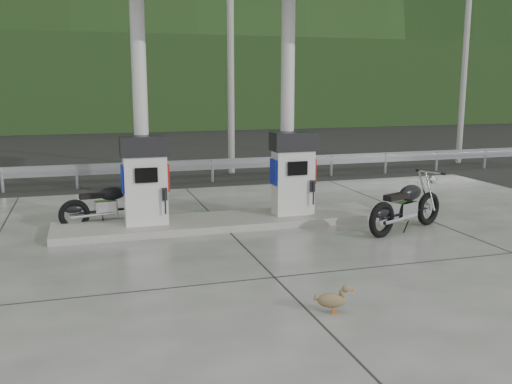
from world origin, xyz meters
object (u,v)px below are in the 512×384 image
object	(u,v)px
motorcycle_left	(108,205)
motorcycle_right	(406,206)
gas_pump_right	(293,173)
duck	(331,301)
gas_pump_left	(145,180)

from	to	relation	value
motorcycle_left	motorcycle_right	world-z (taller)	motorcycle_right
gas_pump_right	motorcycle_right	distance (m)	2.51
motorcycle_left	duck	xyz separation A→B (m)	(2.60, -5.71, -0.28)
gas_pump_right	duck	world-z (taller)	gas_pump_right
motorcycle_left	duck	distance (m)	6.28
motorcycle_left	motorcycle_right	xyz separation A→B (m)	(5.84, -2.21, 0.06)
gas_pump_left	motorcycle_left	size ratio (longest dim) A/B	0.95
gas_pump_left	motorcycle_right	xyz separation A→B (m)	(5.11, -1.54, -0.54)
motorcycle_right	gas_pump_right	bearing A→B (deg)	118.04
gas_pump_right	motorcycle_left	xyz separation A→B (m)	(-3.93, 0.67, -0.60)
gas_pump_right	duck	bearing A→B (deg)	-104.76
gas_pump_right	motorcycle_left	size ratio (longest dim) A/B	0.95
gas_pump_left	duck	xyz separation A→B (m)	(1.87, -5.04, -0.88)
motorcycle_right	duck	world-z (taller)	motorcycle_right
motorcycle_right	duck	size ratio (longest dim) A/B	4.64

